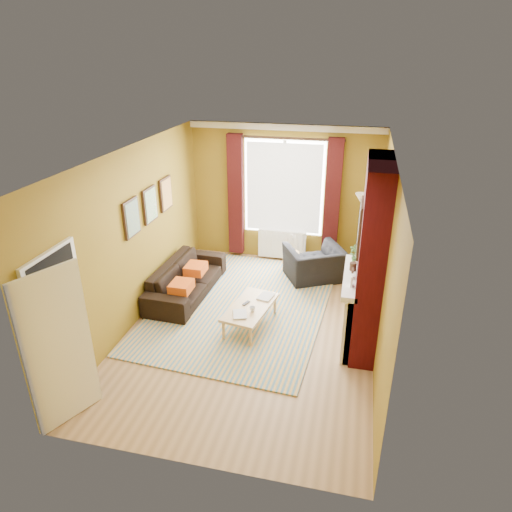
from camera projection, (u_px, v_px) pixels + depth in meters
name	position (u px, v px, depth m)	size (l,w,h in m)	color
ground	(252.00, 327.00, 7.37)	(5.50, 5.50, 0.00)	olive
room_walls	(297.00, 245.00, 6.91)	(3.82, 5.54, 2.83)	olive
striped_rug	(242.00, 305.00, 7.96)	(3.09, 4.10, 0.02)	teal
sofa	(187.00, 279.00, 8.25)	(2.07, 0.81, 0.60)	black
armchair	(314.00, 264.00, 8.75)	(1.02, 0.89, 0.67)	black
coffee_table	(250.00, 308.00, 7.25)	(0.75, 1.22, 0.38)	tan
wicker_stool	(291.00, 262.00, 9.13)	(0.40, 0.40, 0.41)	olive
floor_lamp	(360.00, 211.00, 8.64)	(0.29, 0.29, 1.63)	black
book_a	(233.00, 315.00, 6.97)	(0.21, 0.28, 0.03)	#999999
book_b	(260.00, 295.00, 7.53)	(0.22, 0.30, 0.02)	#999999
mug	(252.00, 309.00, 7.06)	(0.09, 0.09, 0.08)	#999999
tv_remote	(246.00, 303.00, 7.29)	(0.10, 0.16, 0.02)	#272729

